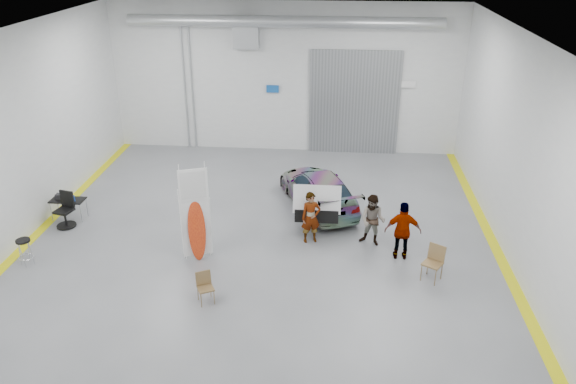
# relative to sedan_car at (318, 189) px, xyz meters

# --- Properties ---
(ground) EXTENTS (16.00, 16.00, 0.00)m
(ground) POSITION_rel_sedan_car_xyz_m (-1.59, -2.73, -0.61)
(ground) COLOR slate
(ground) RESTS_ON ground
(room_shell) EXTENTS (14.02, 16.18, 6.01)m
(room_shell) POSITION_rel_sedan_car_xyz_m (-1.36, -0.52, 3.47)
(room_shell) COLOR silver
(room_shell) RESTS_ON ground
(sedan_car) EXTENTS (3.18, 4.53, 1.22)m
(sedan_car) POSITION_rel_sedan_car_xyz_m (0.00, 0.00, 0.00)
(sedan_car) COLOR white
(sedan_car) RESTS_ON ground
(person_a) EXTENTS (0.66, 0.53, 1.57)m
(person_a) POSITION_rel_sedan_car_xyz_m (-0.13, -2.40, 0.18)
(person_a) COLOR #8B5F4C
(person_a) RESTS_ON ground
(person_b) EXTENTS (0.92, 0.83, 1.56)m
(person_b) POSITION_rel_sedan_car_xyz_m (1.66, -2.40, 0.17)
(person_b) COLOR slate
(person_b) RESTS_ON ground
(person_c) EXTENTS (1.01, 0.44, 1.72)m
(person_c) POSITION_rel_sedan_car_xyz_m (2.45, -3.11, 0.25)
(person_c) COLOR #965232
(person_c) RESTS_ON ground
(surfboard_display) EXTENTS (0.77, 0.42, 2.88)m
(surfboard_display) POSITION_rel_sedan_car_xyz_m (-3.29, -3.65, 0.56)
(surfboard_display) COLOR white
(surfboard_display) RESTS_ON ground
(folding_chair_near) EXTENTS (0.50, 0.54, 0.80)m
(folding_chair_near) POSITION_rel_sedan_car_xyz_m (-2.54, -5.64, -0.36)
(folding_chair_near) COLOR brown
(folding_chair_near) RESTS_ON ground
(folding_chair_far) EXTENTS (0.63, 0.68, 0.97)m
(folding_chair_far) POSITION_rel_sedan_car_xyz_m (3.14, -4.15, -0.31)
(folding_chair_far) COLOR brown
(folding_chair_far) RESTS_ON ground
(shop_stool) EXTENTS (0.40, 0.40, 0.79)m
(shop_stool) POSITION_rel_sedan_car_xyz_m (-7.83, -4.39, -0.22)
(shop_stool) COLOR black
(shop_stool) RESTS_ON ground
(work_table) EXTENTS (1.07, 0.54, 0.87)m
(work_table) POSITION_rel_sedan_car_xyz_m (-7.92, -1.62, 0.06)
(work_table) COLOR #9B9EA3
(work_table) RESTS_ON ground
(office_chair) EXTENTS (0.59, 0.61, 1.11)m
(office_chair) POSITION_rel_sedan_car_xyz_m (-7.75, -2.10, -0.12)
(office_chair) COLOR black
(office_chair) RESTS_ON ground
(trunk_lid) EXTENTS (1.42, 0.86, 0.04)m
(trunk_lid) POSITION_rel_sedan_car_xyz_m (0.00, -1.85, 0.63)
(trunk_lid) COLOR silver
(trunk_lid) RESTS_ON sedan_car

